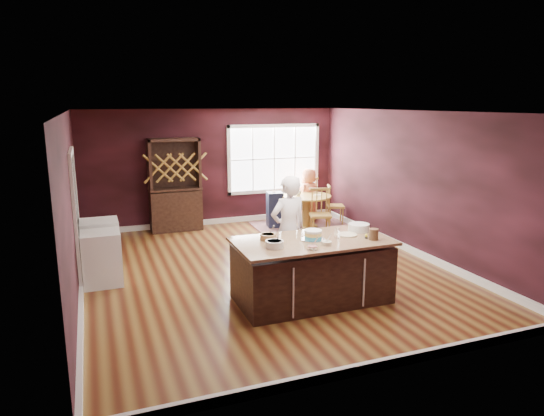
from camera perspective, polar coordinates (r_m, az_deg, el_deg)
The scene contains 28 objects.
room_shell at distance 8.13m, azimuth -0.92°, elevation 1.73°, with size 7.00×7.00×7.00m.
window at distance 11.84m, azimuth 0.23°, elevation 5.83°, with size 2.36×0.10×1.66m, color white, non-canonical shape.
doorway at distance 8.33m, azimuth -22.01°, elevation -1.21°, with size 0.08×1.26×2.13m, color white, non-canonical shape.
kitchen_island at distance 7.13m, azimuth 4.70°, elevation -7.47°, with size 2.24×1.17×0.92m.
dining_table at distance 11.19m, azimuth 4.05°, elevation 0.40°, with size 1.14×1.14×0.75m.
baker at distance 7.69m, azimuth 1.94°, elevation -2.57°, with size 0.64×0.42×1.74m, color white.
layer_cake at distance 6.96m, azimuth 4.86°, elevation -3.17°, with size 0.35×0.35×0.14m, color white, non-canonical shape.
bowl_blue at distance 6.58m, azimuth 0.29°, elevation -4.28°, with size 0.25×0.25×0.10m, color white.
bowl_yellow at distance 6.95m, azimuth -0.47°, elevation -3.41°, with size 0.23×0.23×0.09m, color #AB7348.
bowl_pink at distance 6.51m, azimuth 4.79°, elevation -4.70°, with size 0.15×0.15×0.05m, color white.
bowl_olive at distance 6.74m, azimuth 6.43°, elevation -4.13°, with size 0.14×0.14×0.05m, color silver.
drinking_glass at distance 7.07m, azimuth 7.68°, elevation -2.92°, with size 0.08×0.08×0.16m, color silver.
dinner_plate at distance 7.27m, azimuth 8.84°, elevation -3.12°, with size 0.29×0.29×0.02m, color #E9E5C5.
white_tub at distance 7.53m, azimuth 10.17°, elevation -2.25°, with size 0.32×0.32×0.11m, color white.
stoneware_crock at distance 7.09m, azimuth 11.87°, elevation -3.05°, with size 0.13×0.13×0.16m, color brown.
toy_figurine at distance 7.13m, azimuth 11.03°, elevation -3.29°, with size 0.04×0.04×0.07m, color yellow, non-canonical shape.
rug at distance 11.31m, azimuth 4.01°, elevation -2.21°, with size 2.31×1.78×0.01m, color brown.
chair_east at distance 11.60m, azimuth 7.50°, elevation 0.44°, with size 0.40×0.38×0.94m, color brown, non-canonical shape.
chair_south at distance 10.43m, azimuth 5.71°, elevation -0.57°, with size 0.44×0.42×1.05m, color brown, non-canonical shape.
chair_north at distance 12.00m, azimuth 4.02°, elevation 1.22°, with size 0.45×0.43×1.07m, color #97582A, non-canonical shape.
seated_woman at distance 11.73m, azimuth 4.36°, elevation 1.52°, with size 0.63×0.41×1.30m, color #C2643F.
high_chair at distance 11.21m, azimuth 0.32°, elevation -0.10°, with size 0.35×0.35×0.86m, color black, non-canonical shape.
toddler at distance 11.17m, azimuth -0.18°, elevation 1.85°, with size 0.18×0.14×0.26m, color #8CA5BF, non-canonical shape.
table_plate at distance 11.17m, azimuth 5.44°, elevation 1.52°, with size 0.19×0.19×0.01m, color beige.
table_cup at distance 11.16m, azimuth 3.11°, elevation 1.78°, with size 0.13×0.13×0.10m, color silver.
hutch at distance 11.03m, azimuth -11.35°, elevation 2.67°, with size 1.13×0.47×2.07m, color #432414.
washer at distance 8.17m, azimuth -19.39°, elevation -5.60°, with size 0.59×0.57×0.86m, color silver.
dryer at distance 8.78m, azimuth -19.52°, elevation -4.24°, with size 0.62×0.60×0.90m, color white.
Camera 1 is at (-2.70, -7.52, 2.86)m, focal length 32.00 mm.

